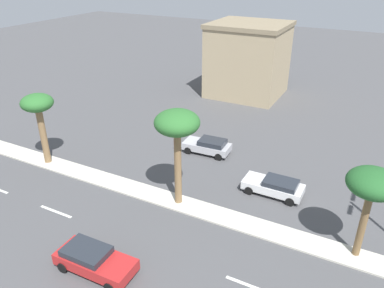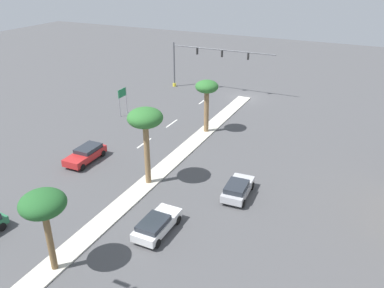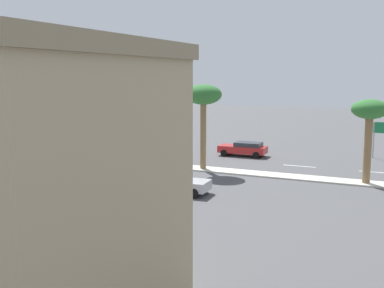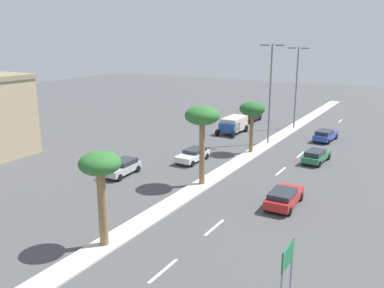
% 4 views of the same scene
% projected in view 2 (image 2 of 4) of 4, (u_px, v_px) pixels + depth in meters
% --- Properties ---
extents(ground_plane, '(160.00, 160.00, 0.00)m').
position_uv_depth(ground_plane, '(114.00, 213.00, 30.75)').
color(ground_plane, '#4C4C4F').
extents(lane_stripe_right, '(0.20, 2.80, 0.01)m').
position_uv_depth(lane_stripe_right, '(203.00, 101.00, 55.13)').
color(lane_stripe_right, silver).
rests_on(lane_stripe_right, ground).
extents(lane_stripe_rear, '(0.20, 2.80, 0.01)m').
position_uv_depth(lane_stripe_rear, '(172.00, 123.00, 47.60)').
color(lane_stripe_rear, silver).
rests_on(lane_stripe_rear, ground).
extents(lane_stripe_front, '(0.20, 2.80, 0.01)m').
position_uv_depth(lane_stripe_front, '(144.00, 143.00, 42.48)').
color(lane_stripe_front, silver).
rests_on(lane_stripe_front, ground).
extents(lane_stripe_trailing, '(0.20, 2.80, 0.01)m').
position_uv_depth(lane_stripe_trailing, '(49.00, 211.00, 30.97)').
color(lane_stripe_trailing, silver).
rests_on(lane_stripe_trailing, ground).
extents(traffic_signal_gantry, '(15.94, 0.53, 6.83)m').
position_uv_depth(traffic_signal_gantry, '(198.00, 60.00, 58.11)').
color(traffic_signal_gantry, '#515459').
rests_on(traffic_signal_gantry, ground).
extents(directional_road_sign, '(0.10, 1.66, 3.43)m').
position_uv_depth(directional_road_sign, '(122.00, 96.00, 49.26)').
color(directional_road_sign, gray).
rests_on(directional_road_sign, ground).
extents(palm_tree_mid, '(2.56, 2.56, 6.01)m').
position_uv_depth(palm_tree_mid, '(207.00, 90.00, 43.13)').
color(palm_tree_mid, olive).
rests_on(palm_tree_mid, median_curb).
extents(palm_tree_left, '(3.00, 3.00, 6.94)m').
position_uv_depth(palm_tree_left, '(145.00, 121.00, 32.35)').
color(palm_tree_left, olive).
rests_on(palm_tree_left, median_curb).
extents(palm_tree_right, '(2.81, 2.81, 5.66)m').
position_uv_depth(palm_tree_right, '(43.00, 206.00, 23.10)').
color(palm_tree_right, brown).
rests_on(palm_tree_right, median_curb).
extents(sedan_white_outboard, '(1.98, 4.36, 1.29)m').
position_uv_depth(sedan_white_outboard, '(157.00, 224.00, 28.27)').
color(sedan_white_outboard, silver).
rests_on(sedan_white_outboard, ground).
extents(sedan_red_center, '(2.10, 4.62, 1.37)m').
position_uv_depth(sedan_red_center, '(86.00, 154.00, 38.43)').
color(sedan_red_center, red).
rests_on(sedan_red_center, ground).
extents(sedan_silver_left, '(2.14, 4.25, 1.37)m').
position_uv_depth(sedan_silver_left, '(238.00, 189.00, 32.63)').
color(sedan_silver_left, '#B2B2B7').
rests_on(sedan_silver_left, ground).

